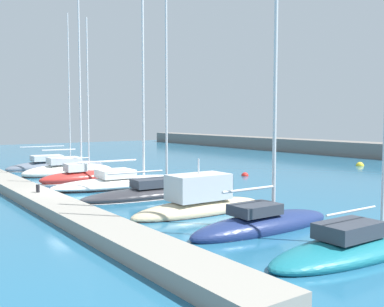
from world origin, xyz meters
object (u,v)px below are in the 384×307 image
at_px(sailboat_navy_seventh, 263,222).
at_px(mooring_buoy_yellow, 360,166).
at_px(dock_bollard, 38,188).
at_px(sailboat_slate_nearest, 56,166).
at_px(motorboat_sand_sixth, 200,204).
at_px(sailboat_red_third, 82,177).
at_px(sailboat_white_fourth, 125,181).
at_px(mooring_buoy_red, 245,176).
at_px(sailboat_charcoal_fifth, 152,192).
at_px(sailboat_ivory_second, 68,170).
at_px(sailboat_teal_eighth, 361,243).

relative_size(sailboat_navy_seventh, mooring_buoy_yellow, 19.72).
bearing_deg(dock_bollard, sailboat_slate_nearest, 158.23).
distance_m(sailboat_slate_nearest, mooring_buoy_yellow, 29.68).
xyz_separation_m(motorboat_sand_sixth, sailboat_navy_seventh, (4.47, 0.05, -0.07)).
height_order(sailboat_red_third, dock_bollard, sailboat_red_third).
relative_size(sailboat_white_fourth, motorboat_sand_sixth, 2.64).
relative_size(mooring_buoy_red, dock_bollard, 1.37).
bearing_deg(sailboat_navy_seventh, sailboat_slate_nearest, 89.23).
xyz_separation_m(sailboat_charcoal_fifth, mooring_buoy_yellow, (-3.65, 26.13, -0.34)).
height_order(sailboat_slate_nearest, sailboat_charcoal_fifth, sailboat_charcoal_fifth).
xyz_separation_m(sailboat_ivory_second, motorboat_sand_sixth, (18.69, 0.02, 0.04)).
distance_m(sailboat_slate_nearest, sailboat_ivory_second, 4.85).
bearing_deg(sailboat_slate_nearest, mooring_buoy_red, -49.52).
distance_m(sailboat_white_fourth, dock_bollard, 7.35).
relative_size(sailboat_navy_seventh, sailboat_teal_eighth, 0.79).
bearing_deg(mooring_buoy_red, sailboat_slate_nearest, -141.85).
distance_m(sailboat_ivory_second, sailboat_teal_eighth, 27.46).
distance_m(motorboat_sand_sixth, dock_bollard, 9.41).
xyz_separation_m(sailboat_white_fourth, dock_bollard, (2.75, -6.80, 0.41)).
distance_m(sailboat_slate_nearest, mooring_buoy_red, 17.85).
bearing_deg(motorboat_sand_sixth, dock_bollard, 129.58).
bearing_deg(sailboat_ivory_second, sailboat_slate_nearest, 86.79).
height_order(sailboat_slate_nearest, dock_bollard, sailboat_slate_nearest).
relative_size(sailboat_navy_seventh, mooring_buoy_red, 25.76).
xyz_separation_m(sailboat_charcoal_fifth, sailboat_teal_eighth, (13.85, 0.54, -0.05)).
xyz_separation_m(sailboat_teal_eighth, dock_bollard, (-16.05, -6.63, 0.53)).
bearing_deg(sailboat_ivory_second, sailboat_navy_seventh, -86.34).
distance_m(sailboat_white_fourth, sailboat_teal_eighth, 18.80).
relative_size(mooring_buoy_yellow, dock_bollard, 1.78).
bearing_deg(sailboat_white_fourth, sailboat_ivory_second, 98.97).
distance_m(mooring_buoy_yellow, mooring_buoy_red, 14.73).
distance_m(sailboat_navy_seventh, mooring_buoy_yellow, 29.37).
bearing_deg(sailboat_navy_seventh, sailboat_ivory_second, 90.41).
bearing_deg(sailboat_ivory_second, sailboat_red_third, -94.22).
bearing_deg(mooring_buoy_red, sailboat_red_third, -110.25).
height_order(sailboat_slate_nearest, sailboat_navy_seventh, sailboat_navy_seventh).
xyz_separation_m(sailboat_slate_nearest, sailboat_ivory_second, (4.81, -0.56, 0.10)).
relative_size(sailboat_slate_nearest, mooring_buoy_yellow, 19.04).
bearing_deg(motorboat_sand_sixth, mooring_buoy_yellow, 18.82).
bearing_deg(motorboat_sand_sixth, sailboat_charcoal_fifth, 88.68).
height_order(sailboat_white_fourth, mooring_buoy_red, sailboat_white_fourth).
height_order(sailboat_slate_nearest, sailboat_white_fourth, sailboat_white_fourth).
bearing_deg(sailboat_ivory_second, sailboat_teal_eighth, -85.03).
xyz_separation_m(sailboat_charcoal_fifth, dock_bollard, (-2.20, -6.09, 0.47)).
relative_size(sailboat_ivory_second, sailboat_navy_seventh, 1.09).
relative_size(sailboat_slate_nearest, sailboat_navy_seventh, 0.97).
bearing_deg(sailboat_ivory_second, mooring_buoy_yellow, -17.26).
distance_m(sailboat_red_third, mooring_buoy_red, 13.04).
distance_m(mooring_buoy_yellow, dock_bollard, 32.26).
xyz_separation_m(sailboat_white_fourth, sailboat_teal_eighth, (18.80, -0.17, -0.12)).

